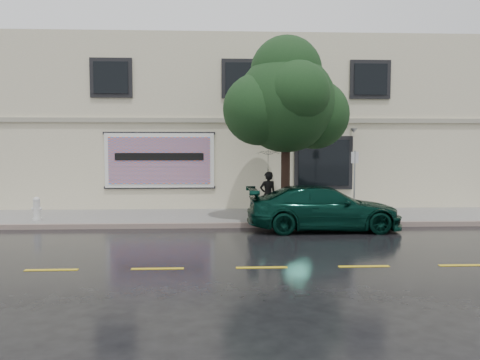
{
  "coord_description": "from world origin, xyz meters",
  "views": [
    {
      "loc": [
        -0.9,
        -13.24,
        2.55
      ],
      "look_at": [
        -0.21,
        2.2,
        1.47
      ],
      "focal_mm": 35.0,
      "sensor_mm": 36.0,
      "label": 1
    }
  ],
  "objects_px": {
    "car": "(323,208)",
    "fire_hydrant": "(37,209)",
    "pedestrian": "(268,195)",
    "street_tree": "(286,104)"
  },
  "relations": [
    {
      "from": "car",
      "to": "pedestrian",
      "type": "distance_m",
      "value": 2.17
    },
    {
      "from": "street_tree",
      "to": "fire_hydrant",
      "type": "xyz_separation_m",
      "value": [
        -8.22,
        0.14,
        -3.46
      ]
    },
    {
      "from": "car",
      "to": "street_tree",
      "type": "xyz_separation_m",
      "value": [
        -1.01,
        1.25,
        3.31
      ]
    },
    {
      "from": "car",
      "to": "fire_hydrant",
      "type": "height_order",
      "value": "car"
    },
    {
      "from": "pedestrian",
      "to": "street_tree",
      "type": "height_order",
      "value": "street_tree"
    },
    {
      "from": "car",
      "to": "pedestrian",
      "type": "relative_size",
      "value": 2.96
    },
    {
      "from": "pedestrian",
      "to": "street_tree",
      "type": "distance_m",
      "value": 3.11
    },
    {
      "from": "car",
      "to": "fire_hydrant",
      "type": "bearing_deg",
      "value": 81.32
    },
    {
      "from": "pedestrian",
      "to": "fire_hydrant",
      "type": "distance_m",
      "value": 7.67
    },
    {
      "from": "pedestrian",
      "to": "street_tree",
      "type": "xyz_separation_m",
      "value": [
        0.56,
        -0.23,
        3.05
      ]
    }
  ]
}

